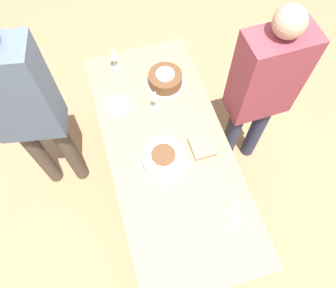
% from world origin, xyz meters
% --- Properties ---
extents(ground_plane, '(12.00, 12.00, 0.00)m').
position_xyz_m(ground_plane, '(0.00, 0.00, 0.00)').
color(ground_plane, '#A87F56').
extents(dining_table, '(1.76, 0.77, 0.75)m').
position_xyz_m(dining_table, '(0.00, 0.00, 0.64)').
color(dining_table, tan).
rests_on(dining_table, ground_plane).
extents(cake_center_white, '(0.31, 0.31, 0.11)m').
position_xyz_m(cake_center_white, '(-0.09, 0.06, 0.80)').
color(cake_center_white, white).
rests_on(cake_center_white, dining_table).
extents(cake_front_chocolate, '(0.27, 0.27, 0.11)m').
position_xyz_m(cake_front_chocolate, '(0.49, -0.13, 0.80)').
color(cake_front_chocolate, white).
rests_on(cake_front_chocolate, dining_table).
extents(wine_glass_near, '(0.06, 0.06, 0.19)m').
position_xyz_m(wine_glass_near, '(0.75, 0.17, 0.88)').
color(wine_glass_near, silver).
rests_on(wine_glass_near, dining_table).
extents(wine_glass_far, '(0.07, 0.07, 0.19)m').
position_xyz_m(wine_glass_far, '(0.32, -0.01, 0.87)').
color(wine_glass_far, silver).
rests_on(wine_glass_far, dining_table).
extents(dessert_plate_right, '(0.18, 0.18, 0.01)m').
position_xyz_m(dessert_plate_right, '(0.41, 0.23, 0.75)').
color(dessert_plate_right, silver).
rests_on(dessert_plate_right, dining_table).
extents(fork_pile, '(0.18, 0.13, 0.01)m').
position_xyz_m(fork_pile, '(-0.55, -0.24, 0.75)').
color(fork_pile, silver).
rests_on(fork_pile, dining_table).
extents(napkin_stack, '(0.16, 0.14, 0.03)m').
position_xyz_m(napkin_stack, '(-0.06, -0.21, 0.77)').
color(napkin_stack, gray).
rests_on(napkin_stack, dining_table).
extents(person_cutting, '(0.23, 0.40, 1.56)m').
position_xyz_m(person_cutting, '(0.13, -0.66, 0.94)').
color(person_cutting, '#2D334C').
rests_on(person_cutting, ground_plane).
extents(person_watching, '(0.29, 0.43, 1.69)m').
position_xyz_m(person_watching, '(0.36, 0.77, 1.02)').
color(person_watching, '#4C4238').
rests_on(person_watching, ground_plane).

